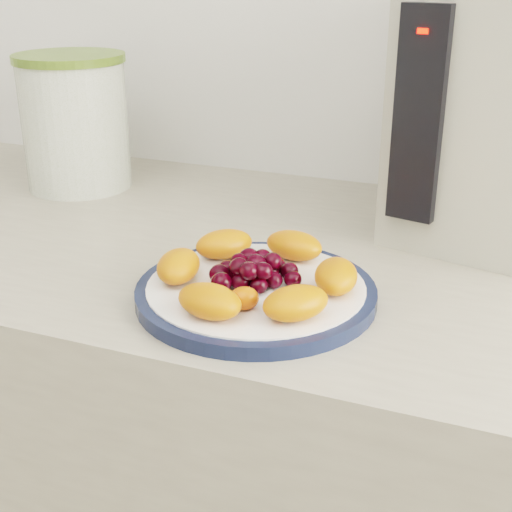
% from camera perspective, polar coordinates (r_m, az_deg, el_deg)
% --- Properties ---
extents(plate_rim, '(0.25, 0.25, 0.01)m').
position_cam_1_polar(plate_rim, '(0.75, 0.00, -2.98)').
color(plate_rim, '#141D38').
rests_on(plate_rim, counter).
extents(plate_face, '(0.23, 0.23, 0.02)m').
position_cam_1_polar(plate_face, '(0.75, 0.00, -2.91)').
color(plate_face, white).
rests_on(plate_face, counter).
extents(canister, '(0.17, 0.17, 0.19)m').
position_cam_1_polar(canister, '(1.14, -14.24, 10.05)').
color(canister, '#455A1A').
rests_on(canister, counter).
extents(canister_lid, '(0.18, 0.18, 0.01)m').
position_cam_1_polar(canister_lid, '(1.12, -14.75, 15.08)').
color(canister_lid, '#546B28').
rests_on(canister_lid, canister).
extents(appliance_body, '(0.24, 0.30, 0.33)m').
position_cam_1_polar(appliance_body, '(0.95, 18.71, 11.30)').
color(appliance_body, '#ACA896').
rests_on(appliance_body, counter).
extents(appliance_panel, '(0.06, 0.03, 0.24)m').
position_cam_1_polar(appliance_panel, '(0.84, 12.91, 10.82)').
color(appliance_panel, black).
rests_on(appliance_panel, appliance_body).
extents(appliance_led, '(0.01, 0.01, 0.01)m').
position_cam_1_polar(appliance_led, '(0.82, 13.22, 17.12)').
color(appliance_led, '#FF0C05').
rests_on(appliance_led, appliance_panel).
extents(fruit_plate, '(0.22, 0.22, 0.03)m').
position_cam_1_polar(fruit_plate, '(0.74, -0.20, -1.32)').
color(fruit_plate, '#D05211').
rests_on(fruit_plate, plate_face).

